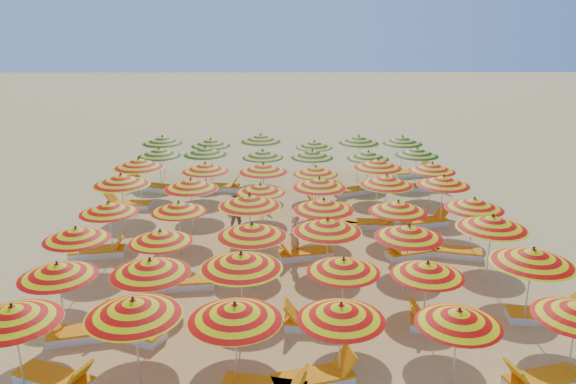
{
  "coord_description": "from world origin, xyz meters",
  "views": [
    {
      "loc": [
        -0.23,
        -17.68,
        7.31
      ],
      "look_at": [
        0.0,
        0.5,
        1.6
      ],
      "focal_mm": 35.0,
      "sensor_mm": 36.0,
      "label": 1
    }
  ],
  "objects_px": {
    "umbrella_12": "(76,234)",
    "lounger_0": "(56,380)",
    "umbrella_23": "(474,204)",
    "umbrella_45": "(314,144)",
    "umbrella_7": "(150,266)",
    "umbrella_34": "(378,164)",
    "umbrella_46": "(359,140)",
    "umbrella_15": "(328,225)",
    "umbrella_37": "(205,151)",
    "lounger_12": "(411,252)",
    "lounger_5": "(129,331)",
    "lounger_6": "(318,322)",
    "umbrella_35": "(432,167)",
    "lounger_21": "(221,187)",
    "lounger_23": "(427,187)",
    "lounger_22": "(353,191)",
    "lounger_24": "(412,173)",
    "umbrella_18": "(109,208)",
    "umbrella_40": "(368,155)",
    "umbrella_2": "(235,312)",
    "umbrella_10": "(427,269)",
    "umbrella_13": "(160,236)",
    "umbrella_11": "(533,256)",
    "umbrella_44": "(261,138)",
    "umbrella_17": "(492,222)",
    "umbrella_26": "(260,188)",
    "umbrella_41": "(417,152)",
    "umbrella_47": "(402,140)",
    "lounger_17": "(127,204)",
    "umbrella_8": "(241,261)",
    "umbrella_42": "(163,140)",
    "umbrella_29": "(444,181)",
    "beachgoer_b": "(238,212)",
    "umbrella_16": "(409,232)",
    "lounger_11": "(304,254)",
    "umbrella_39": "(312,154)",
    "umbrella_19": "(179,207)",
    "umbrella_1": "(133,308)",
    "umbrella_21": "(324,204)",
    "beachgoer_a": "(294,237)",
    "umbrella_38": "(263,154)",
    "umbrella_25": "(191,184)",
    "umbrella_24": "(121,180)",
    "lounger_9": "(183,283)",
    "umbrella_20": "(250,200)",
    "umbrella_9": "(343,265)",
    "lounger_13": "(452,252)",
    "lounger_2": "(315,379)",
    "lounger_20": "(149,186)",
    "lounger_8": "(544,315)",
    "umbrella_0": "(13,314)",
    "lounger_18": "(251,207)",
    "umbrella_27": "(319,183)"
  },
  "relations": [
    {
      "from": "lounger_11",
      "to": "lounger_23",
      "type": "xyz_separation_m",
      "value": [
        5.7,
        7.22,
        0.0
      ]
    },
    {
      "from": "umbrella_12",
      "to": "lounger_5",
      "type": "distance_m",
      "value": 3.46
    },
    {
      "from": "umbrella_16",
      "to": "umbrella_26",
      "type": "bearing_deg",
      "value": 132.71
    },
    {
      "from": "umbrella_34",
      "to": "lounger_21",
      "type": "xyz_separation_m",
      "value": [
        -6.39,
        2.64,
        -1.72
      ]
    },
    {
      "from": "umbrella_38",
      "to": "umbrella_46",
      "type": "relative_size",
      "value": 0.82
    },
    {
      "from": "umbrella_17",
      "to": "lounger_24",
      "type": "bearing_deg",
      "value": 88.05
    },
    {
      "from": "umbrella_45",
      "to": "umbrella_47",
      "type": "xyz_separation_m",
      "value": [
        4.1,
        -0.03,
        0.19
      ]
    },
    {
      "from": "umbrella_16",
      "to": "umbrella_35",
      "type": "height_order",
      "value": "umbrella_16"
    },
    {
      "from": "umbrella_11",
      "to": "umbrella_44",
      "type": "relative_size",
      "value": 0.86
    },
    {
      "from": "lounger_5",
      "to": "lounger_9",
      "type": "distance_m",
      "value": 2.65
    },
    {
      "from": "umbrella_19",
      "to": "umbrella_39",
      "type": "height_order",
      "value": "umbrella_39"
    },
    {
      "from": "umbrella_25",
      "to": "lounger_6",
      "type": "height_order",
      "value": "umbrella_25"
    },
    {
      "from": "umbrella_23",
      "to": "umbrella_45",
      "type": "relative_size",
      "value": 0.99
    },
    {
      "from": "umbrella_46",
      "to": "umbrella_15",
      "type": "bearing_deg",
      "value": -101.96
    },
    {
      "from": "umbrella_13",
      "to": "umbrella_9",
      "type": "bearing_deg",
      "value": -22.72
    },
    {
      "from": "umbrella_15",
      "to": "umbrella_29",
      "type": "xyz_separation_m",
      "value": [
        4.48,
        4.54,
        -0.05
      ]
    },
    {
      "from": "lounger_21",
      "to": "lounger_8",
      "type": "bearing_deg",
      "value": -43.14
    },
    {
      "from": "umbrella_24",
      "to": "umbrella_26",
      "type": "distance_m",
      "value": 4.87
    },
    {
      "from": "umbrella_44",
      "to": "lounger_12",
      "type": "height_order",
      "value": "umbrella_44"
    },
    {
      "from": "umbrella_7",
      "to": "umbrella_34",
      "type": "xyz_separation_m",
      "value": [
        6.79,
        8.96,
        0.12
      ]
    },
    {
      "from": "umbrella_18",
      "to": "umbrella_40",
      "type": "height_order",
      "value": "umbrella_40"
    },
    {
      "from": "umbrella_37",
      "to": "umbrella_2",
      "type": "bearing_deg",
      "value": -80.31
    },
    {
      "from": "umbrella_10",
      "to": "umbrella_13",
      "type": "height_order",
      "value": "umbrella_10"
    },
    {
      "from": "umbrella_46",
      "to": "beachgoer_b",
      "type": "xyz_separation_m",
      "value": [
        -5.1,
        -6.64,
        -1.15
      ]
    },
    {
      "from": "umbrella_37",
      "to": "lounger_12",
      "type": "bearing_deg",
      "value": -44.08
    },
    {
      "from": "umbrella_11",
      "to": "umbrella_44",
      "type": "bearing_deg",
      "value": 117.04
    },
    {
      "from": "umbrella_0",
      "to": "umbrella_20",
      "type": "xyz_separation_m",
      "value": [
        4.28,
        6.74,
        0.09
      ]
    },
    {
      "from": "lounger_17",
      "to": "lounger_22",
      "type": "relative_size",
      "value": 0.98
    },
    {
      "from": "umbrella_35",
      "to": "lounger_21",
      "type": "relative_size",
      "value": 1.09
    },
    {
      "from": "lounger_5",
      "to": "lounger_24",
      "type": "bearing_deg",
      "value": -100.97
    },
    {
      "from": "umbrella_0",
      "to": "beachgoer_b",
      "type": "bearing_deg",
      "value": 67.12
    },
    {
      "from": "beachgoer_b",
      "to": "lounger_17",
      "type": "bearing_deg",
      "value": 131.23
    },
    {
      "from": "umbrella_8",
      "to": "umbrella_42",
      "type": "height_order",
      "value": "umbrella_8"
    },
    {
      "from": "umbrella_41",
      "to": "umbrella_47",
      "type": "height_order",
      "value": "umbrella_47"
    },
    {
      "from": "umbrella_26",
      "to": "lounger_5",
      "type": "distance_m",
      "value": 7.56
    },
    {
      "from": "lounger_2",
      "to": "lounger_20",
      "type": "distance_m",
      "value": 15.27
    },
    {
      "from": "lounger_23",
      "to": "lounger_22",
      "type": "bearing_deg",
      "value": 178.57
    },
    {
      "from": "umbrella_38",
      "to": "umbrella_1",
      "type": "bearing_deg",
      "value": -98.99
    },
    {
      "from": "umbrella_20",
      "to": "lounger_5",
      "type": "bearing_deg",
      "value": -119.37
    },
    {
      "from": "umbrella_47",
      "to": "lounger_13",
      "type": "xyz_separation_m",
      "value": [
        -0.21,
        -9.14,
        -1.65
      ]
    },
    {
      "from": "umbrella_34",
      "to": "beachgoer_a",
      "type": "distance_m",
      "value": 5.72
    },
    {
      "from": "umbrella_10",
      "to": "umbrella_12",
      "type": "height_order",
      "value": "umbrella_12"
    },
    {
      "from": "umbrella_9",
      "to": "umbrella_10",
      "type": "height_order",
      "value": "umbrella_9"
    },
    {
      "from": "umbrella_46",
      "to": "lounger_6",
      "type": "distance_m",
      "value": 13.58
    },
    {
      "from": "umbrella_12",
      "to": "lounger_0",
      "type": "distance_m",
      "value": 4.67
    },
    {
      "from": "umbrella_9",
      "to": "umbrella_27",
      "type": "xyz_separation_m",
      "value": [
        -0.15,
        6.49,
        0.13
      ]
    },
    {
      "from": "lounger_18",
      "to": "beachgoer_a",
      "type": "xyz_separation_m",
      "value": [
        1.59,
        -4.44,
        0.52
      ]
    },
    {
      "from": "umbrella_10",
      "to": "umbrella_0",
      "type": "bearing_deg",
      "value": -165.79
    },
    {
      "from": "umbrella_41",
      "to": "umbrella_39",
      "type": "bearing_deg",
      "value": -179.34
    },
    {
      "from": "umbrella_1",
      "to": "umbrella_21",
      "type": "bearing_deg",
      "value": 56.91
    }
  ]
}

